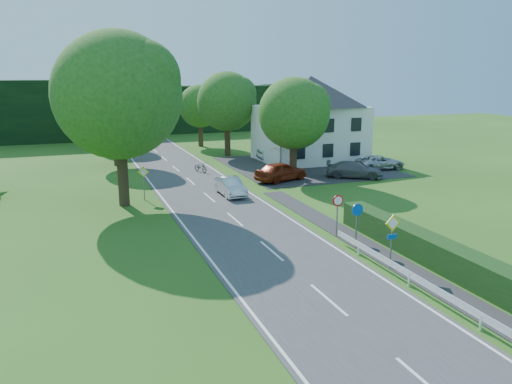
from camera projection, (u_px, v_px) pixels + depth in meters
name	position (u px, v px, depth m)	size (l,w,h in m)	color
road	(225.00, 211.00, 32.63)	(7.00, 80.00, 0.04)	#3C3C3E
footpath	(504.00, 325.00, 17.90)	(1.50, 44.00, 0.04)	#262729
parking_pad	(304.00, 166.00, 48.55)	(14.00, 16.00, 0.04)	#262729
line_edge_left	(176.00, 216.00, 31.52)	(0.12, 80.00, 0.01)	white
line_edge_right	(271.00, 207.00, 33.72)	(0.12, 80.00, 0.01)	white
line_centre	(225.00, 211.00, 32.62)	(0.12, 80.00, 0.01)	white
tree_main	(119.00, 120.00, 32.89)	(9.40, 9.40, 11.64)	#1D4F17
tree_left_far	(115.00, 122.00, 48.17)	(7.00, 7.00, 8.58)	#1D4F17
tree_right_far	(227.00, 114.00, 54.01)	(7.40, 7.40, 9.09)	#1D4F17
tree_left_back	(110.00, 115.00, 59.34)	(6.60, 6.60, 8.07)	#1D4F17
tree_right_back	(200.00, 116.00, 61.14)	(6.20, 6.20, 7.56)	#1D4F17
tree_right_mid	(294.00, 129.00, 41.82)	(7.00, 7.00, 8.58)	#1D4F17
treeline_right	(187.00, 109.00, 76.48)	(30.00, 5.00, 7.00)	black
house_white	(310.00, 118.00, 50.95)	(10.60, 8.40, 8.60)	white
streetlight	(280.00, 125.00, 43.45)	(2.03, 0.18, 8.00)	slate
sign_priority_right	(392.00, 231.00, 22.72)	(0.78, 0.09, 2.59)	slate
sign_roundabout	(357.00, 217.00, 25.48)	(0.64, 0.08, 2.37)	slate
sign_speed_limit	(338.00, 206.00, 27.28)	(0.64, 0.11, 2.37)	slate
sign_priority_left	(144.00, 177.00, 35.24)	(0.78, 0.09, 2.44)	slate
moving_car	(230.00, 186.00, 36.78)	(1.41, 4.06, 1.34)	silver
motorcycle	(201.00, 167.00, 45.51)	(0.62, 1.77, 0.93)	black
parked_car_red	(281.00, 171.00, 41.69)	(1.91, 4.74, 1.61)	maroon
parked_car_silver_a	(282.00, 152.00, 51.63)	(1.76, 5.05, 1.67)	silver
parked_car_grey	(354.00, 170.00, 43.02)	(1.95, 4.79, 1.39)	#59575D
parked_car_silver_b	(380.00, 162.00, 46.85)	(2.14, 4.63, 1.29)	#B7B6BE
parasol	(282.00, 158.00, 46.80)	(2.36, 2.41, 2.17)	#A20D25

